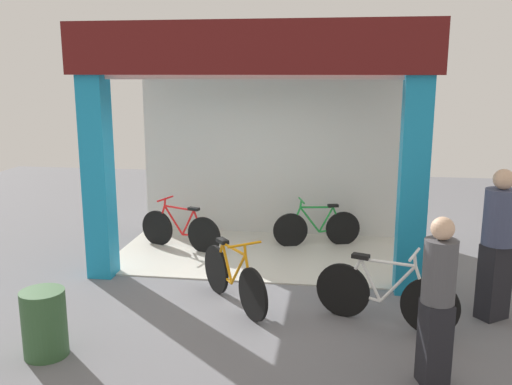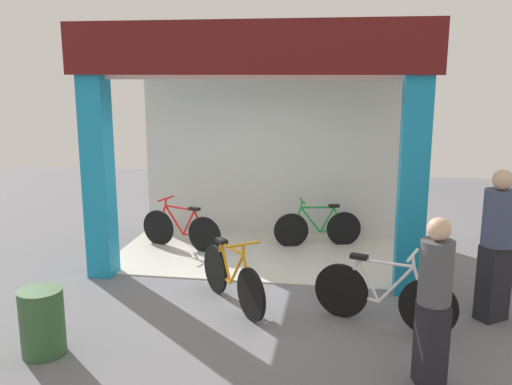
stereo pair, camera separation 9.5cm
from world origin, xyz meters
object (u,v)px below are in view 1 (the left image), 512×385
Objects in this scene: trash_bin at (44,323)px; bicycle_inside_0 at (317,227)px; pedestrian_1 at (499,241)px; bicycle_inside_1 at (180,230)px; pedestrian_0 at (437,302)px; bicycle_parked_1 at (384,295)px; bicycle_parked_0 at (233,278)px.

bicycle_inside_0 is at bearing 57.52° from trash_bin.
pedestrian_1 is (2.18, -2.50, 0.62)m from bicycle_inside_0.
bicycle_inside_1 is 2.07× the size of trash_bin.
trash_bin is (-0.40, -3.63, 0.02)m from bicycle_inside_1.
pedestrian_1 is at bearing 18.65° from trash_bin.
bicycle_inside_1 reaches higher than trash_bin.
bicycle_inside_0 is 4.32m from pedestrian_0.
pedestrian_1 reaches higher than bicycle_inside_1.
pedestrian_1 is at bearing 16.59° from bicycle_parked_1.
bicycle_inside_0 is 0.80× the size of pedestrian_1.
pedestrian_0 is at bearing -34.88° from bicycle_parked_0.
bicycle_parked_0 is 1.84m from bicycle_parked_1.
pedestrian_0 is 3.88m from trash_bin.
trash_bin is at bearing -96.35° from bicycle_inside_1.
bicycle_inside_1 is (-2.22, -0.49, 0.01)m from bicycle_inside_0.
pedestrian_0 reaches higher than bicycle_inside_1.
bicycle_parked_0 is at bearing -178.30° from pedestrian_1.
pedestrian_0 reaches higher than bicycle_inside_0.
bicycle_parked_0 is 1.85× the size of trash_bin.
pedestrian_0 is at bearing 0.14° from trash_bin.
bicycle_parked_1 is (3.10, -2.39, 0.03)m from bicycle_inside_1.
pedestrian_0 is 0.90× the size of pedestrian_1.
pedestrian_1 is 2.55× the size of trash_bin.
bicycle_parked_0 is (1.28, -2.10, 0.02)m from bicycle_inside_1.
bicycle_parked_1 is at bearing 106.26° from pedestrian_0.
bicycle_parked_1 is 0.98× the size of pedestrian_0.
bicycle_parked_0 is at bearing 170.80° from bicycle_parked_1.
bicycle_parked_0 is at bearing 145.12° from pedestrian_0.
bicycle_inside_1 is at bearing 83.65° from trash_bin.
bicycle_parked_0 is at bearing -58.69° from bicycle_inside_1.
trash_bin is at bearing -179.86° from pedestrian_0.
bicycle_parked_0 is at bearing -109.96° from bicycle_inside_0.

